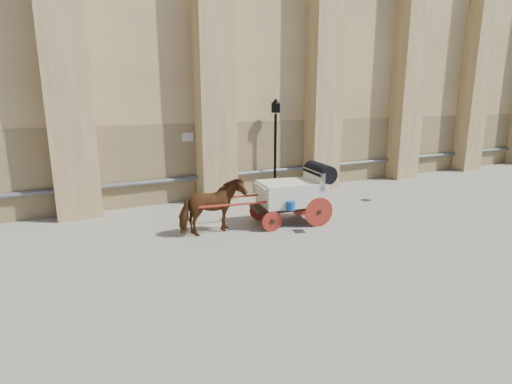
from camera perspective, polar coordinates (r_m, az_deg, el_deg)
ground at (r=13.21m, az=4.38°, el=-4.09°), size 90.00×90.00×0.00m
horse at (r=11.76m, az=-6.26°, el=-2.16°), size 2.03×1.10×1.64m
carriage at (r=12.81m, az=5.65°, el=0.08°), size 4.47×1.86×1.90m
street_lamp at (r=16.51m, az=2.77°, el=6.90°), size 0.37×0.37×3.93m
drain_grate_near at (r=12.19m, az=6.16°, el=-5.59°), size 0.40×0.40×0.01m
drain_grate_far at (r=16.33m, az=15.45°, el=-1.12°), size 0.35×0.35×0.01m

